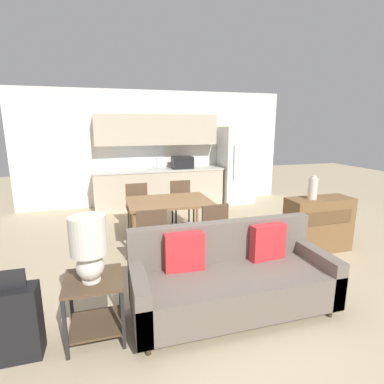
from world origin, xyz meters
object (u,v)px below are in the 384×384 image
Objects in this scene: credenza at (318,224)px; couch at (231,278)px; vase at (313,188)px; dining_chair_far_right at (182,201)px; dining_chair_far_left at (138,205)px; suitcase at (17,323)px; table_lamp at (89,245)px; dining_chair_near_left at (151,234)px; dining_chair_near_right at (211,228)px; dining_table at (169,204)px; side_table at (95,298)px; refrigerator at (236,165)px.

couch is at bearing -151.06° from credenza.
vase is 0.42× the size of dining_chair_far_right.
suitcase is at bearing -115.89° from dining_chair_far_left.
table_lamp is 1.67× the size of vase.
suitcase is at bearing 45.28° from dining_chair_near_left.
dining_chair_near_right is at bearing -178.63° from dining_chair_near_left.
table_lamp is at bearing 31.62° from dining_chair_near_right.
dining_chair_near_left is at bearing 60.62° from table_lamp.
couch is (0.23, -1.99, -0.30)m from dining_table.
table_lamp reaches higher than dining_chair_near_right.
suitcase reaches higher than dining_table.
credenza is (2.14, -0.94, -0.24)m from dining_table.
vase is at bearing -48.71° from dining_chair_far_right.
dining_chair_near_right reaches higher than suitcase.
dining_chair_near_left is (0.00, -1.60, 0.00)m from dining_chair_far_left.
credenza is 2.84× the size of vase.
dining_table is 0.94m from dining_chair_near_left.
dining_chair_far_left is (0.71, 2.85, -0.44)m from table_lamp.
couch reaches higher than dining_table.
dining_table is at bearing 61.25° from side_table.
suitcase is (-1.73, -2.12, -0.33)m from dining_table.
table_lamp is 2.06m from dining_chair_near_right.
dining_chair_far_left reaches higher than dining_table.
refrigerator reaches higher than suitcase.
credenza is 2.47m from dining_chair_far_right.
dining_chair_near_right is 2.54m from suitcase.
dining_table is at bearing 50.77° from suitcase.
dining_chair_far_right is (0.85, 1.65, 0.00)m from dining_chair_near_left.
couch is at bearing -149.04° from vase.
dining_chair_near_left is (-2.60, -3.04, -0.46)m from refrigerator.
side_table is at bearing 7.83° from suitcase.
credenza is (3.27, 1.14, -0.50)m from table_lamp.
dining_chair_far_right is (-1.55, 1.78, -0.52)m from vase.
dining_chair_near_left is at bearing 44.89° from suitcase.
dining_chair_near_right is at bearing -63.15° from dining_chair_far_left.
couch is 1.35m from side_table.
credenza is at bearing 2.38° from vase.
credenza is at bearing 28.94° from couch.
table_lamp is at bearing -127.60° from refrigerator.
dining_table is at bearing 154.47° from vase.
dining_chair_near_right is at bearing 174.82° from vase.
dining_chair_far_right reaches higher than credenza.
dining_chair_near_right is at bearing 80.34° from couch.
suitcase is (-3.87, -1.19, -0.09)m from credenza.
dining_chair_near_left reaches higher than suitcase.
vase is 2.46m from dining_chair_near_left.
refrigerator reaches higher than vase.
dining_chair_far_left is at bearing 146.20° from credenza.
dining_chair_near_left is 1.07× the size of suitcase.
dining_table is 2.22m from vase.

